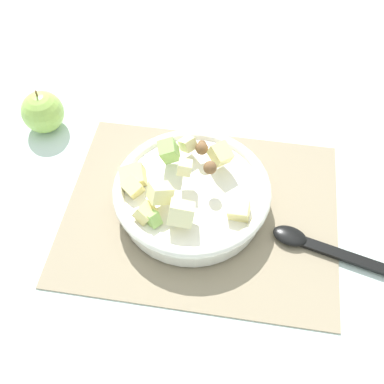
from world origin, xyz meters
name	(u,v)px	position (x,y,z in m)	size (l,w,h in m)	color
ground_plane	(201,212)	(0.00, 0.00, 0.00)	(2.40, 2.40, 0.00)	silver
placemat	(201,211)	(0.00, 0.00, 0.00)	(0.46, 0.36, 0.01)	gray
salad_bowl	(191,193)	(0.02, -0.01, 0.04)	(0.26, 0.26, 0.11)	white
serving_spoon	(318,246)	(-0.20, 0.04, 0.01)	(0.22, 0.08, 0.01)	black
whole_apple	(43,112)	(0.33, -0.15, 0.04)	(0.08, 0.08, 0.09)	#9EC656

